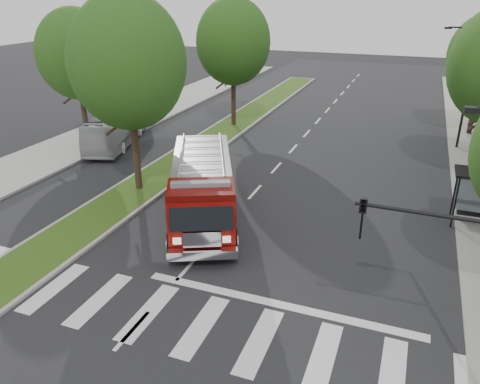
# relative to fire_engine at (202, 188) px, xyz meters

# --- Properties ---
(ground) EXTENTS (140.00, 140.00, 0.00)m
(ground) POSITION_rel_fire_engine_xyz_m (1.31, -4.21, -1.53)
(ground) COLOR black
(ground) RESTS_ON ground
(sidewalk_left) EXTENTS (5.00, 80.00, 0.15)m
(sidewalk_left) POSITION_rel_fire_engine_xyz_m (-13.19, 5.79, -1.45)
(sidewalk_left) COLOR gray
(sidewalk_left) RESTS_ON ground
(median) EXTENTS (3.00, 50.00, 0.15)m
(median) POSITION_rel_fire_engine_xyz_m (-4.69, 13.79, -1.45)
(median) COLOR gray
(median) RESTS_ON ground
(tree_median_near) EXTENTS (5.80, 5.80, 10.16)m
(tree_median_near) POSITION_rel_fire_engine_xyz_m (-4.69, 1.79, 5.29)
(tree_median_near) COLOR black
(tree_median_near) RESTS_ON ground
(tree_median_far) EXTENTS (5.60, 5.60, 9.72)m
(tree_median_far) POSITION_rel_fire_engine_xyz_m (-4.69, 15.79, 4.96)
(tree_median_far) COLOR black
(tree_median_far) RESTS_ON ground
(tree_left_mid) EXTENTS (5.20, 5.20, 9.16)m
(tree_left_mid) POSITION_rel_fire_engine_xyz_m (-12.69, 7.79, 4.64)
(tree_left_mid) COLOR black
(tree_left_mid) RESTS_ON ground
(streetlight_right_far) EXTENTS (2.11, 0.20, 8.00)m
(streetlight_right_far) POSITION_rel_fire_engine_xyz_m (11.66, 15.79, 2.95)
(streetlight_right_far) COLOR black
(streetlight_right_far) RESTS_ON ground
(fire_engine) EXTENTS (6.32, 9.46, 3.18)m
(fire_engine) POSITION_rel_fire_engine_xyz_m (0.00, 0.00, 0.00)
(fire_engine) COLOR #4E0604
(fire_engine) RESTS_ON ground
(city_bus) EXTENTS (4.64, 9.33, 2.54)m
(city_bus) POSITION_rel_fire_engine_xyz_m (-10.69, 8.79, -0.26)
(city_bus) COLOR #AAAAAE
(city_bus) RESTS_ON ground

